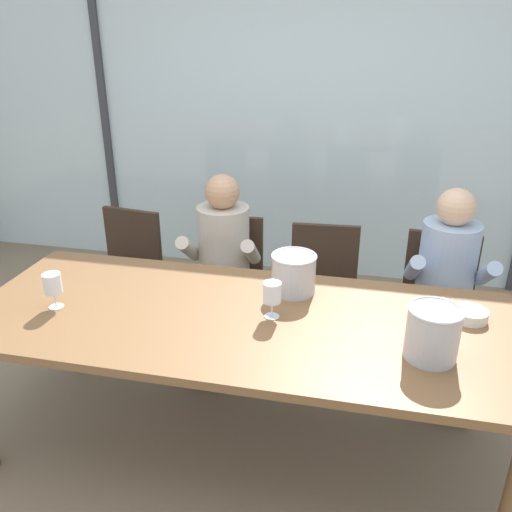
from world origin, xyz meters
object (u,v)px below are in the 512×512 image
at_px(tasting_bowl, 470,315).
at_px(chair_left_of_center, 228,274).
at_px(chair_center, 323,286).
at_px(chair_right_of_center, 437,296).
at_px(person_beige_jumper, 222,260).
at_px(person_pale_blue_shirt, 447,280).
at_px(ice_bucket_secondary, 294,273).
at_px(wine_glass_near_bucket, 272,293).
at_px(dining_table, 240,328).
at_px(chair_near_curtain, 127,266).
at_px(wine_glass_by_left_taster, 53,285).
at_px(ice_bucket_primary, 433,333).

bearing_deg(tasting_bowl, chair_left_of_center, 151.13).
bearing_deg(tasting_bowl, chair_center, 135.49).
relative_size(chair_left_of_center, chair_right_of_center, 1.00).
relative_size(person_beige_jumper, person_pale_blue_shirt, 1.00).
bearing_deg(person_beige_jumper, chair_right_of_center, 1.43).
relative_size(ice_bucket_secondary, wine_glass_near_bucket, 1.31).
bearing_deg(ice_bucket_secondary, dining_table, -124.71).
height_order(chair_near_curtain, wine_glass_near_bucket, wine_glass_near_bucket).
distance_m(chair_near_curtain, person_pale_blue_shirt, 2.04).
height_order(chair_right_of_center, wine_glass_by_left_taster, wine_glass_by_left_taster).
bearing_deg(wine_glass_near_bucket, chair_left_of_center, 116.92).
bearing_deg(tasting_bowl, wine_glass_near_bucket, -169.02).
bearing_deg(person_beige_jumper, ice_bucket_secondary, -47.90).
distance_m(dining_table, person_beige_jumper, 0.84).
relative_size(dining_table, person_pale_blue_shirt, 2.12).
height_order(chair_left_of_center, ice_bucket_primary, ice_bucket_primary).
relative_size(ice_bucket_primary, wine_glass_near_bucket, 1.27).
relative_size(chair_center, tasting_bowl, 5.58).
xyz_separation_m(chair_center, chair_right_of_center, (0.68, 0.01, 0.00)).
relative_size(dining_table, wine_glass_by_left_taster, 14.51).
xyz_separation_m(chair_center, ice_bucket_secondary, (-0.10, -0.61, 0.36)).
xyz_separation_m(chair_near_curtain, chair_left_of_center, (0.71, 0.02, 0.00)).
height_order(chair_left_of_center, person_pale_blue_shirt, person_pale_blue_shirt).
bearing_deg(chair_right_of_center, ice_bucket_primary, -93.78).
height_order(chair_right_of_center, tasting_bowl, chair_right_of_center).
relative_size(chair_center, ice_bucket_secondary, 3.84).
height_order(tasting_bowl, wine_glass_near_bucket, wine_glass_near_bucket).
height_order(person_beige_jumper, wine_glass_near_bucket, person_beige_jumper).
bearing_deg(chair_center, wine_glass_by_left_taster, -143.15).
relative_size(dining_table, ice_bucket_primary, 11.41).
bearing_deg(chair_right_of_center, person_pale_blue_shirt, -78.49).
bearing_deg(person_pale_blue_shirt, ice_bucket_secondary, -149.48).
relative_size(chair_center, wine_glass_by_left_taster, 5.01).
xyz_separation_m(person_beige_jumper, person_pale_blue_shirt, (1.32, -0.00, 0.00)).
bearing_deg(person_beige_jumper, wine_glass_by_left_taster, -126.52).
height_order(chair_right_of_center, person_pale_blue_shirt, person_pale_blue_shirt).
bearing_deg(ice_bucket_primary, dining_table, 169.54).
bearing_deg(wine_glass_by_left_taster, chair_left_of_center, 62.17).
bearing_deg(chair_center, wine_glass_near_bucket, -104.16).
relative_size(chair_near_curtain, chair_right_of_center, 1.00).
bearing_deg(ice_bucket_primary, chair_left_of_center, 136.42).
bearing_deg(chair_right_of_center, ice_bucket_secondary, -136.70).
bearing_deg(person_beige_jumper, chair_left_of_center, 86.86).
height_order(chair_center, wine_glass_near_bucket, wine_glass_near_bucket).
height_order(chair_center, wine_glass_by_left_taster, wine_glass_by_left_taster).
xyz_separation_m(ice_bucket_secondary, wine_glass_by_left_taster, (-1.07, -0.41, 0.01)).
bearing_deg(person_beige_jumper, ice_bucket_primary, -43.90).
relative_size(dining_table, chair_left_of_center, 2.90).
height_order(ice_bucket_primary, wine_glass_by_left_taster, ice_bucket_primary).
xyz_separation_m(chair_left_of_center, person_pale_blue_shirt, (1.32, -0.15, 0.17)).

